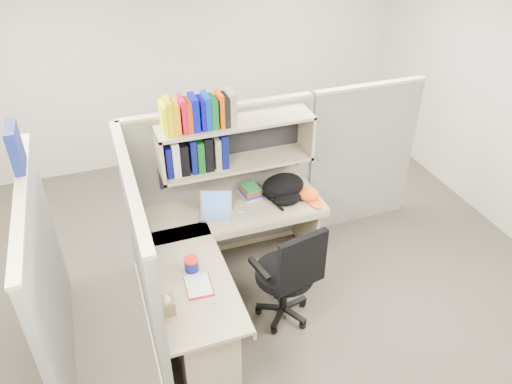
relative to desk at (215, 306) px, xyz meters
name	(u,v)px	position (x,y,z in m)	size (l,w,h in m)	color
ground	(252,307)	(0.41, 0.29, -0.44)	(6.00, 6.00, 0.00)	#3C382E
room_shell	(251,155)	(0.41, 0.29, 1.18)	(6.00, 6.00, 6.00)	#B4AFA2
cubicle	(195,208)	(0.04, 0.74, 0.47)	(3.79, 1.84, 1.95)	slate
desk	(215,306)	(0.00, 0.00, 0.00)	(1.74, 1.75, 0.73)	gray
laptop	(215,207)	(0.24, 0.80, 0.39)	(0.29, 0.29, 0.21)	silver
backpack	(285,189)	(0.94, 0.83, 0.41)	(0.41, 0.32, 0.24)	black
orange_cap	(309,194)	(1.15, 0.77, 0.34)	(0.20, 0.23, 0.11)	#FB5A15
snack_canister	(191,264)	(-0.13, 0.17, 0.35)	(0.12, 0.12, 0.12)	navy
tissue_box	(166,302)	(-0.40, -0.20, 0.38)	(0.12, 0.12, 0.18)	#8C774F
mouse	(241,212)	(0.47, 0.75, 0.31)	(0.08, 0.05, 0.03)	#889EC1
paper_cup	(219,198)	(0.33, 1.00, 0.34)	(0.07, 0.07, 0.11)	white
book_stack	(250,191)	(0.64, 1.01, 0.35)	(0.17, 0.23, 0.11)	gray
loose_paper	(198,285)	(-0.13, -0.01, 0.29)	(0.19, 0.25, 0.00)	white
task_chair	(287,288)	(0.65, 0.05, -0.06)	(0.60, 0.55, 1.07)	black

